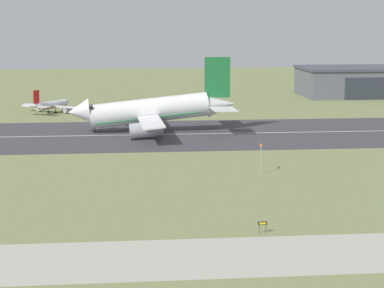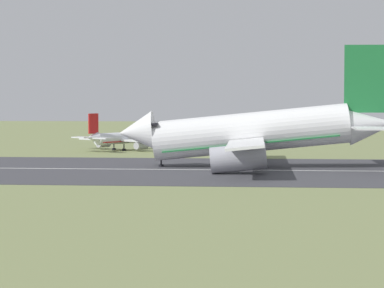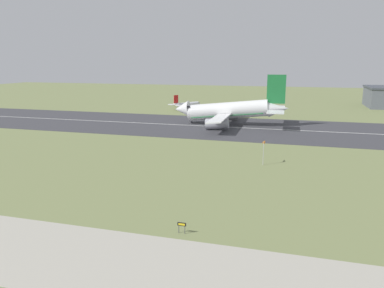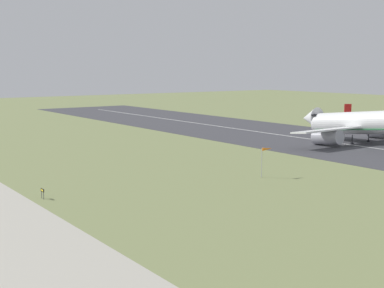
{
  "view_description": "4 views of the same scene",
  "coord_description": "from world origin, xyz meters",
  "views": [
    {
      "loc": [
        -28.72,
        -63.46,
        30.45
      ],
      "look_at": [
        -13.18,
        85.75,
        4.77
      ],
      "focal_mm": 70.0,
      "sensor_mm": 36.0,
      "label": 1
    },
    {
      "loc": [
        -15.07,
        -12.24,
        11.84
      ],
      "look_at": [
        -23.5,
        75.71,
        7.0
      ],
      "focal_mm": 85.0,
      "sensor_mm": 36.0,
      "label": 2
    },
    {
      "loc": [
        7.12,
        -10.19,
        24.33
      ],
      "look_at": [
        -16.04,
        70.95,
        5.79
      ],
      "focal_mm": 35.0,
      "sensor_mm": 36.0,
      "label": 3
    },
    {
      "loc": [
        74.48,
        8.47,
        20.85
      ],
      "look_at": [
        -16.31,
        73.22,
        5.1
      ],
      "focal_mm": 50.0,
      "sensor_mm": 36.0,
      "label": 4
    }
  ],
  "objects": [
    {
      "name": "airplane_landing",
      "position": [
        -19.19,
        134.27,
        5.5
      ],
      "size": [
        45.44,
        51.2,
        19.72
      ],
      "color": "white",
      "rests_on": "ground_plane"
    },
    {
      "name": "runway_centreline",
      "position": [
        0.0,
        128.72,
        0.07
      ],
      "size": [
        354.21,
        0.7,
        0.01
      ],
      "primitive_type": "cube",
      "color": "silver",
      "rests_on": "runway_strip"
    },
    {
      "name": "runway_strip",
      "position": [
        0.0,
        128.72,
        0.03
      ],
      "size": [
        393.56,
        50.8,
        0.06
      ],
      "primitive_type": "cube",
      "color": "#3D3D42",
      "rests_on": "ground_plane"
    },
    {
      "name": "airplane_parked_centre",
      "position": [
        -48.68,
        176.36,
        2.51
      ],
      "size": [
        20.19,
        18.62,
        7.94
      ],
      "color": "silver",
      "rests_on": "ground_plane"
    }
  ]
}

